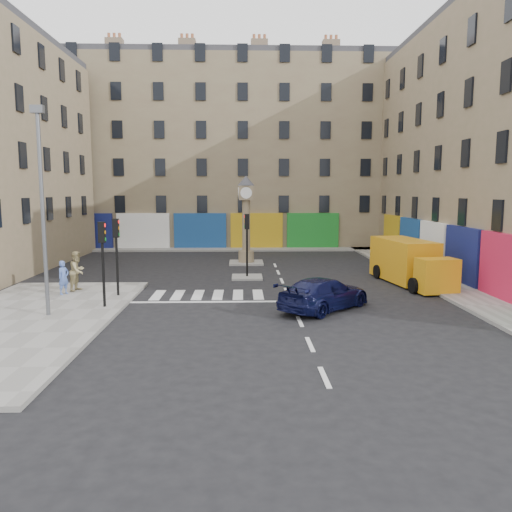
{
  "coord_description": "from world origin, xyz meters",
  "views": [
    {
      "loc": [
        -2.28,
        -21.27,
        5.17
      ],
      "look_at": [
        -1.61,
        2.87,
        2.0
      ],
      "focal_mm": 35.0,
      "sensor_mm": 36.0,
      "label": 1
    }
  ],
  "objects_px": {
    "clock_pillar": "(246,214)",
    "traffic_light_left_far": "(116,244)",
    "pedestrian_tan": "(78,271)",
    "traffic_light_left_near": "(102,250)",
    "navy_sedan": "(324,294)",
    "pedestrian_blue": "(64,277)",
    "lamp_post": "(42,200)",
    "yellow_van": "(409,262)",
    "traffic_light_island": "(247,235)"
  },
  "relations": [
    {
      "from": "yellow_van",
      "to": "pedestrian_tan",
      "type": "height_order",
      "value": "yellow_van"
    },
    {
      "from": "traffic_light_left_near",
      "to": "pedestrian_tan",
      "type": "distance_m",
      "value": 4.52
    },
    {
      "from": "traffic_light_left_near",
      "to": "traffic_light_left_far",
      "type": "relative_size",
      "value": 1.0
    },
    {
      "from": "lamp_post",
      "to": "navy_sedan",
      "type": "relative_size",
      "value": 1.7
    },
    {
      "from": "yellow_van",
      "to": "pedestrian_blue",
      "type": "xyz_separation_m",
      "value": [
        -18.0,
        -3.05,
        -0.23
      ]
    },
    {
      "from": "traffic_light_island",
      "to": "navy_sedan",
      "type": "bearing_deg",
      "value": -67.75
    },
    {
      "from": "clock_pillar",
      "to": "traffic_light_left_far",
      "type": "bearing_deg",
      "value": -118.94
    },
    {
      "from": "pedestrian_blue",
      "to": "navy_sedan",
      "type": "bearing_deg",
      "value": -73.31
    },
    {
      "from": "clock_pillar",
      "to": "pedestrian_tan",
      "type": "height_order",
      "value": "clock_pillar"
    },
    {
      "from": "traffic_light_left_near",
      "to": "yellow_van",
      "type": "xyz_separation_m",
      "value": [
        15.31,
        5.74,
        -1.41
      ]
    },
    {
      "from": "navy_sedan",
      "to": "pedestrian_blue",
      "type": "relative_size",
      "value": 2.96
    },
    {
      "from": "traffic_light_left_near",
      "to": "navy_sedan",
      "type": "distance_m",
      "value": 9.78
    },
    {
      "from": "traffic_light_left_near",
      "to": "lamp_post",
      "type": "xyz_separation_m",
      "value": [
        -1.9,
        -1.4,
        2.17
      ]
    },
    {
      "from": "traffic_light_left_near",
      "to": "pedestrian_tan",
      "type": "height_order",
      "value": "traffic_light_left_near"
    },
    {
      "from": "traffic_light_left_near",
      "to": "lamp_post",
      "type": "height_order",
      "value": "lamp_post"
    },
    {
      "from": "navy_sedan",
      "to": "traffic_light_left_far",
      "type": "bearing_deg",
      "value": 29.56
    },
    {
      "from": "lamp_post",
      "to": "pedestrian_tan",
      "type": "relative_size",
      "value": 4.14
    },
    {
      "from": "clock_pillar",
      "to": "traffic_light_left_near",
      "type": "bearing_deg",
      "value": -114.55
    },
    {
      "from": "traffic_light_island",
      "to": "navy_sedan",
      "type": "distance_m",
      "value": 8.88
    },
    {
      "from": "traffic_light_left_far",
      "to": "traffic_light_island",
      "type": "bearing_deg",
      "value": 40.6
    },
    {
      "from": "yellow_van",
      "to": "clock_pillar",
      "type": "bearing_deg",
      "value": 129.99
    },
    {
      "from": "navy_sedan",
      "to": "pedestrian_tan",
      "type": "height_order",
      "value": "pedestrian_tan"
    },
    {
      "from": "navy_sedan",
      "to": "yellow_van",
      "type": "relative_size",
      "value": 0.71
    },
    {
      "from": "navy_sedan",
      "to": "pedestrian_tan",
      "type": "xyz_separation_m",
      "value": [
        -11.89,
        3.84,
        0.44
      ]
    },
    {
      "from": "clock_pillar",
      "to": "pedestrian_blue",
      "type": "distance_m",
      "value": 14.51
    },
    {
      "from": "traffic_light_left_far",
      "to": "traffic_light_island",
      "type": "relative_size",
      "value": 1.0
    },
    {
      "from": "traffic_light_island",
      "to": "lamp_post",
      "type": "xyz_separation_m",
      "value": [
        -8.2,
        -9.2,
        2.2
      ]
    },
    {
      "from": "traffic_light_left_far",
      "to": "navy_sedan",
      "type": "distance_m",
      "value": 10.12
    },
    {
      "from": "traffic_light_left_far",
      "to": "pedestrian_tan",
      "type": "relative_size",
      "value": 1.85
    },
    {
      "from": "clock_pillar",
      "to": "traffic_light_island",
      "type": "bearing_deg",
      "value": -90.0
    },
    {
      "from": "pedestrian_blue",
      "to": "traffic_light_island",
      "type": "bearing_deg",
      "value": -30.32
    },
    {
      "from": "traffic_light_left_far",
      "to": "pedestrian_blue",
      "type": "distance_m",
      "value": 3.17
    },
    {
      "from": "lamp_post",
      "to": "pedestrian_blue",
      "type": "bearing_deg",
      "value": 100.92
    },
    {
      "from": "traffic_light_left_far",
      "to": "pedestrian_blue",
      "type": "xyz_separation_m",
      "value": [
        -2.69,
        0.29,
        -1.65
      ]
    },
    {
      "from": "traffic_light_island",
      "to": "lamp_post",
      "type": "bearing_deg",
      "value": -131.71
    },
    {
      "from": "traffic_light_left_near",
      "to": "clock_pillar",
      "type": "height_order",
      "value": "clock_pillar"
    },
    {
      "from": "clock_pillar",
      "to": "lamp_post",
      "type": "bearing_deg",
      "value": -118.35
    },
    {
      "from": "clock_pillar",
      "to": "pedestrian_blue",
      "type": "bearing_deg",
      "value": -129.0
    },
    {
      "from": "traffic_light_left_far",
      "to": "clock_pillar",
      "type": "height_order",
      "value": "clock_pillar"
    },
    {
      "from": "pedestrian_blue",
      "to": "pedestrian_tan",
      "type": "height_order",
      "value": "pedestrian_tan"
    },
    {
      "from": "traffic_light_left_near",
      "to": "pedestrian_blue",
      "type": "xyz_separation_m",
      "value": [
        -2.69,
        2.69,
        -1.65
      ]
    },
    {
      "from": "traffic_light_left_near",
      "to": "pedestrian_blue",
      "type": "bearing_deg",
      "value": 134.96
    },
    {
      "from": "lamp_post",
      "to": "clock_pillar",
      "type": "xyz_separation_m",
      "value": [
        8.2,
        15.2,
        -1.24
      ]
    },
    {
      "from": "traffic_light_island",
      "to": "yellow_van",
      "type": "bearing_deg",
      "value": -12.85
    },
    {
      "from": "navy_sedan",
      "to": "pedestrian_tan",
      "type": "bearing_deg",
      "value": 27.02
    },
    {
      "from": "traffic_light_left_far",
      "to": "pedestrian_tan",
      "type": "height_order",
      "value": "traffic_light_left_far"
    },
    {
      "from": "clock_pillar",
      "to": "yellow_van",
      "type": "height_order",
      "value": "clock_pillar"
    },
    {
      "from": "lamp_post",
      "to": "traffic_light_island",
      "type": "bearing_deg",
      "value": 48.29
    },
    {
      "from": "traffic_light_island",
      "to": "pedestrian_tan",
      "type": "relative_size",
      "value": 1.85
    },
    {
      "from": "traffic_light_left_near",
      "to": "navy_sedan",
      "type": "relative_size",
      "value": 0.76
    }
  ]
}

